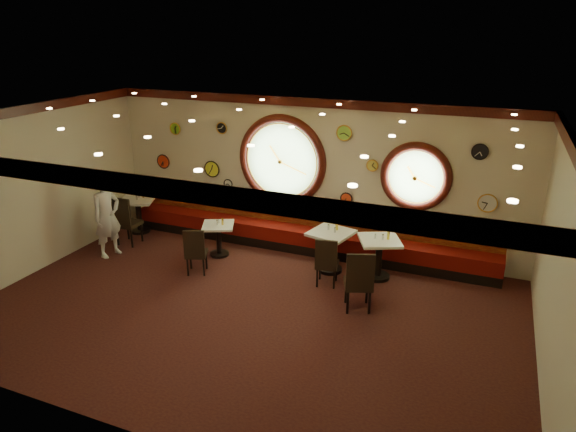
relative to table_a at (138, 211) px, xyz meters
The scene contains 49 objects.
floor 4.53m from the table_a, 29.97° to the right, with size 9.00×6.00×0.00m, color black.
ceiling 5.25m from the table_a, 29.97° to the right, with size 9.00×6.00×0.02m, color gold.
wall_back 4.12m from the table_a, 10.91° to the left, with size 9.00×0.02×3.20m, color beige.
wall_front 6.63m from the table_a, 53.39° to the right, with size 9.00×0.02×3.20m, color beige.
wall_left 2.57m from the table_a, 104.94° to the right, with size 0.02×6.00×3.20m, color beige.
wall_right 8.76m from the table_a, 14.99° to the right, with size 0.02×6.00×3.20m, color beige.
molding_back 4.74m from the table_a, 10.20° to the left, with size 9.00×0.10×0.18m, color #3A0F0A.
molding_front 7.00m from the table_a, 53.12° to the right, with size 9.00×0.10×0.18m, color #3A0F0A.
molding_left 3.48m from the table_a, 103.74° to the right, with size 0.10×6.00×0.18m, color #3A0F0A.
banquette_base 3.95m from the table_a, ahead, with size 8.00×0.55×0.20m, color black.
banquette_seat 3.93m from the table_a, ahead, with size 8.00×0.55×0.30m, color #5D0A08.
banquette_back 3.97m from the table_a, 10.05° to the left, with size 8.00×0.10×0.55m, color #5B0709.
porthole_left_glass 3.64m from the table_a, 12.75° to the left, with size 1.66×1.66×0.02m, color #87B36B.
porthole_left_frame 3.64m from the table_a, 12.50° to the left, with size 1.98×1.98×0.18m, color #3A0F0A.
porthole_left_ring 3.63m from the table_a, 12.00° to the left, with size 1.61×1.61×0.03m, color gold.
porthole_right_glass 6.28m from the table_a, ahead, with size 1.10×1.10×0.02m, color #87B36B.
porthole_right_frame 6.28m from the table_a, ahead, with size 1.38×1.38×0.18m, color #3A0F0A.
porthole_right_ring 6.27m from the table_a, ahead, with size 1.09×1.09×0.03m, color gold.
wall_clock_0 2.01m from the table_a, 23.97° to the left, with size 0.36×0.36×0.03m, color yellow.
wall_clock_1 1.30m from the table_a, 67.14° to the left, with size 0.32×0.32×0.03m, color red.
wall_clock_2 5.13m from the table_a, ahead, with size 0.30×0.30×0.03m, color #91D542.
wall_clock_3 2.81m from the table_a, 20.53° to the left, with size 0.24×0.24×0.03m, color black.
wall_clock_4 5.49m from the table_a, ahead, with size 0.22×0.22×0.03m, color gold.
wall_clock_5 4.85m from the table_a, ahead, with size 0.24×0.24×0.03m, color #E9411B.
wall_clock_6 7.48m from the table_a, ahead, with size 0.28×0.28×0.03m, color black.
wall_clock_7 2.23m from the table_a, 19.58° to the left, with size 0.20×0.20×0.03m, color silver.
wall_clock_8 2.09m from the table_a, 45.46° to the left, with size 0.26×0.26×0.03m, color #68A921.
wall_clock_9 7.54m from the table_a, ahead, with size 0.34×0.34×0.03m, color silver.
table_a is the anchor object (origin of this frame).
table_b 2.41m from the table_a, 10.70° to the right, with size 0.83×0.83×0.69m.
table_c 4.75m from the table_a, ahead, with size 0.91×0.91×0.83m.
table_d 5.68m from the table_a, ahead, with size 0.97×0.97×0.80m.
chair_a 0.78m from the table_a, 72.96° to the right, with size 0.48×0.48×0.68m.
chair_b 2.77m from the table_a, 30.17° to the right, with size 0.51×0.51×0.58m.
chair_c 4.95m from the table_a, 10.49° to the right, with size 0.46×0.46×0.59m.
chair_d 5.86m from the table_a, 15.35° to the right, with size 0.59×0.59×0.68m.
condiment_a_salt 0.37m from the table_a, 107.90° to the left, with size 0.04×0.04×0.10m, color silver.
condiment_b_salt 2.38m from the table_a, ahead, with size 0.03×0.03×0.09m, color silver.
condiment_c_salt 4.68m from the table_a, ahead, with size 0.04×0.04×0.11m, color silver.
condiment_d_salt 5.60m from the table_a, ahead, with size 0.03×0.03×0.09m, color silver.
condiment_a_pepper 0.36m from the table_a, 57.48° to the right, with size 0.04×0.04×0.11m, color silver.
condiment_b_pepper 2.41m from the table_a, 11.11° to the right, with size 0.04×0.04×0.10m, color silver.
condiment_c_pepper 4.84m from the table_a, ahead, with size 0.04×0.04×0.10m, color #BCBCC1.
condiment_d_pepper 5.74m from the table_a, ahead, with size 0.04×0.04×0.10m, color silver.
condiment_a_bottle 0.40m from the table_a, 65.43° to the left, with size 0.04×0.04×0.14m, color gold.
condiment_b_bottle 2.50m from the table_a, ahead, with size 0.04×0.04×0.14m, color gold.
condiment_c_bottle 4.83m from the table_a, ahead, with size 0.05×0.05×0.17m, color yellow.
condiment_d_bottle 5.83m from the table_a, ahead, with size 0.05×0.05×0.15m, color yellow.
waiter 1.36m from the table_a, 79.00° to the right, with size 0.63×0.41×1.72m, color silver.
Camera 1 is at (3.51, -6.76, 4.55)m, focal length 32.00 mm.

